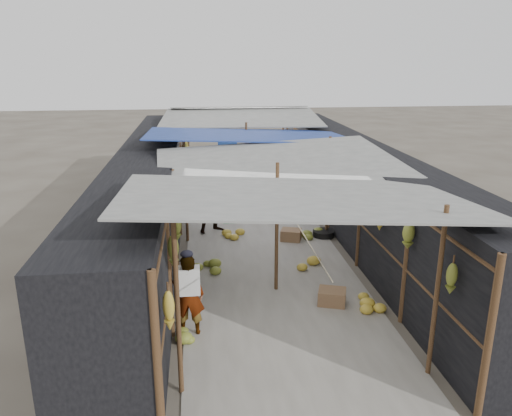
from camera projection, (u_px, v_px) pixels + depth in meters
name	position (u px, v px, depth m)	size (l,w,h in m)	color
ground	(308.00, 382.00, 7.16)	(80.00, 80.00, 0.00)	#6B6356
aisle_slab	(256.00, 231.00, 13.34)	(3.60, 16.00, 0.02)	#9E998E
stall_left	(151.00, 193.00, 12.71)	(1.40, 15.00, 2.30)	black
stall_right	(356.00, 187.00, 13.31)	(1.40, 15.00, 2.30)	black
crate_near	(332.00, 297.00, 9.37)	(0.50, 0.40, 0.30)	#8D6948
crate_mid	(291.00, 235.00, 12.65)	(0.50, 0.40, 0.30)	#8D6948
crate_back	(235.00, 185.00, 17.70)	(0.44, 0.36, 0.28)	#8D6948
black_basin	(323.00, 234.00, 12.94)	(0.56, 0.56, 0.17)	black
vendor_elderly	(188.00, 295.00, 8.23)	(0.52, 0.34, 1.43)	silver
shopper_blue	(215.00, 200.00, 13.09)	(0.86, 0.67, 1.78)	navy
vendor_seated	(291.00, 180.00, 17.29)	(0.50, 0.29, 0.77)	#524D47
market_canopy	(255.00, 140.00, 12.97)	(5.62, 15.20, 2.77)	brown
hanging_bananas	(262.00, 171.00, 13.02)	(3.96, 14.20, 0.85)	gold
floor_bananas	(252.00, 236.00, 12.60)	(3.97, 10.65, 0.35)	olive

